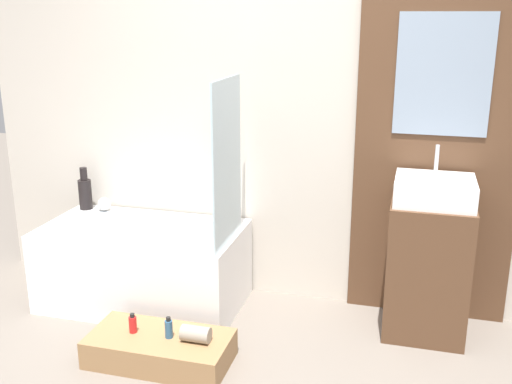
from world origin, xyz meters
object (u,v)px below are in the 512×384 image
(bottle_soap_secondary, at_px, (169,328))
(bathtub, at_px, (144,265))
(wooden_step_bench, at_px, (160,349))
(sink, at_px, (435,190))
(vase_round_light, at_px, (104,204))
(vase_tall_dark, at_px, (85,192))
(bottle_soap_primary, at_px, (133,324))

(bottle_soap_secondary, bearing_deg, bathtub, 125.40)
(wooden_step_bench, xyz_separation_m, bottle_soap_secondary, (0.06, 0.00, 0.13))
(bathtub, bearing_deg, sink, 3.48)
(bathtub, height_order, wooden_step_bench, bathtub)
(bathtub, height_order, vase_round_light, vase_round_light)
(bathtub, height_order, bottle_soap_secondary, bathtub)
(sink, distance_m, vase_tall_dark, 2.37)
(wooden_step_bench, height_order, sink, sink)
(vase_round_light, bearing_deg, bottle_soap_secondary, -46.10)
(vase_tall_dark, bearing_deg, wooden_step_bench, -43.40)
(bathtub, bearing_deg, wooden_step_bench, -58.30)
(vase_tall_dark, xyz_separation_m, vase_round_light, (0.15, -0.00, -0.08))
(bottle_soap_primary, xyz_separation_m, bottle_soap_secondary, (0.22, 0.00, 0.00))
(sink, bearing_deg, vase_tall_dark, 176.39)
(wooden_step_bench, height_order, vase_round_light, vase_round_light)
(vase_tall_dark, bearing_deg, bottle_soap_secondary, -41.66)
(bathtub, distance_m, vase_tall_dark, 0.72)
(wooden_step_bench, xyz_separation_m, vase_round_light, (-0.80, 0.89, 0.50))
(wooden_step_bench, bearing_deg, bottle_soap_primary, 180.00)
(sink, distance_m, bottle_soap_secondary, 1.69)
(vase_round_light, relative_size, bottle_soap_primary, 0.83)
(bathtub, xyz_separation_m, sink, (1.81, 0.11, 0.63))
(wooden_step_bench, bearing_deg, bottle_soap_secondary, 0.00)
(bottle_soap_primary, bearing_deg, wooden_step_bench, 0.00)
(wooden_step_bench, xyz_separation_m, sink, (1.41, 0.74, 0.82))
(bottle_soap_secondary, bearing_deg, vase_tall_dark, 138.34)
(sink, relative_size, bottle_soap_secondary, 3.62)
(wooden_step_bench, relative_size, bottle_soap_primary, 6.93)
(vase_round_light, relative_size, bottle_soap_secondary, 0.77)
(bottle_soap_primary, bearing_deg, bottle_soap_secondary, 0.00)
(bottle_soap_secondary, bearing_deg, bottle_soap_primary, 180.00)
(wooden_step_bench, height_order, bottle_soap_primary, bottle_soap_primary)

